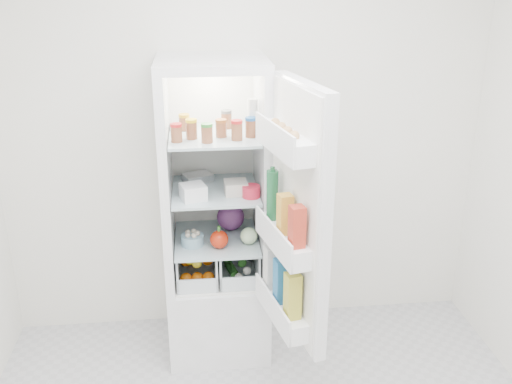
{
  "coord_description": "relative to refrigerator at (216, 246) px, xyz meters",
  "views": [
    {
      "loc": [
        -0.3,
        -1.89,
        2.23
      ],
      "look_at": [
        0.01,
        0.95,
        1.12
      ],
      "focal_mm": 40.0,
      "sensor_mm": 36.0,
      "label": 1
    }
  ],
  "objects": [
    {
      "name": "veg_pile",
      "position": [
        0.13,
        -0.06,
        -0.1
      ],
      "size": [
        0.16,
        0.3,
        0.1
      ],
      "color": "#1D4E1A",
      "rests_on": "refrigerator"
    },
    {
      "name": "red_cabbage",
      "position": [
        0.09,
        0.05,
        0.17
      ],
      "size": [
        0.17,
        0.17,
        0.17
      ],
      "primitive_type": "sphere",
      "color": "#521C49",
      "rests_on": "shelf_low"
    },
    {
      "name": "mushroom_bowl",
      "position": [
        -0.14,
        -0.14,
        0.11
      ],
      "size": [
        0.14,
        0.14,
        0.06
      ],
      "primitive_type": "cylinder",
      "rotation": [
        0.0,
        0.0,
        -0.09
      ],
      "color": "#84B1C6",
      "rests_on": "shelf_low"
    },
    {
      "name": "bell_pepper",
      "position": [
        0.01,
        -0.19,
        0.14
      ],
      "size": [
        0.11,
        0.11,
        0.11
      ],
      "primitive_type": "sphere",
      "color": "red",
      "rests_on": "shelf_low"
    },
    {
      "name": "salad_bag",
      "position": [
        0.18,
        -0.16,
        0.13
      ],
      "size": [
        0.1,
        0.1,
        0.1
      ],
      "primitive_type": "sphere",
      "color": "beige",
      "rests_on": "shelf_low"
    },
    {
      "name": "tub_white",
      "position": [
        -0.13,
        -0.2,
        0.43
      ],
      "size": [
        0.16,
        0.16,
        0.08
      ],
      "primitive_type": "cube",
      "rotation": [
        0.0,
        0.0,
        0.27
      ],
      "color": "white",
      "rests_on": "shelf_mid"
    },
    {
      "name": "crisper_right",
      "position": [
        0.12,
        -0.06,
        -0.06
      ],
      "size": [
        0.23,
        0.46,
        0.22
      ],
      "primitive_type": null,
      "color": "silver",
      "rests_on": "refrigerator"
    },
    {
      "name": "squeeze_bottle",
      "position": [
        0.21,
        -0.1,
        0.82
      ],
      "size": [
        0.07,
        0.07,
        0.2
      ],
      "primitive_type": "cylinder",
      "rotation": [
        0.0,
        0.0,
        -0.32
      ],
      "color": "white",
      "rests_on": "shelf_top"
    },
    {
      "name": "condiment_jars",
      "position": [
        -0.01,
        -0.12,
        0.76
      ],
      "size": [
        0.46,
        0.34,
        0.08
      ],
      "color": "#B21919",
      "rests_on": "shelf_top"
    },
    {
      "name": "tub_cream",
      "position": [
        0.11,
        -0.14,
        0.43
      ],
      "size": [
        0.13,
        0.13,
        0.07
      ],
      "primitive_type": "cube",
      "rotation": [
        0.0,
        0.0,
        0.04
      ],
      "color": "beige",
      "rests_on": "shelf_mid"
    },
    {
      "name": "room_walls",
      "position": [
        0.2,
        -1.25,
        0.93
      ],
      "size": [
        3.02,
        3.02,
        2.61
      ],
      "color": "white",
      "rests_on": "ground"
    },
    {
      "name": "shelf_mid",
      "position": [
        -0.0,
        -0.06,
        0.38
      ],
      "size": [
        0.49,
        0.53,
        0.02
      ],
      "primitive_type": "cube",
      "color": "#A8BFC5",
      "rests_on": "refrigerator"
    },
    {
      "name": "shelf_top",
      "position": [
        -0.0,
        -0.06,
        0.71
      ],
      "size": [
        0.49,
        0.53,
        0.02
      ],
      "primitive_type": "cube",
      "color": "#A8BFC5",
      "rests_on": "refrigerator"
    },
    {
      "name": "shelf_low",
      "position": [
        -0.0,
        -0.06,
        0.07
      ],
      "size": [
        0.49,
        0.53,
        0.01
      ],
      "primitive_type": "cube",
      "color": "#A8BFC5",
      "rests_on": "refrigerator"
    },
    {
      "name": "tin_red",
      "position": [
        0.19,
        -0.2,
        0.43
      ],
      "size": [
        0.11,
        0.11,
        0.07
      ],
      "primitive_type": "cylinder",
      "rotation": [
        0.0,
        0.0,
        -0.13
      ],
      "color": "red",
      "rests_on": "shelf_mid"
    },
    {
      "name": "fridge_door",
      "position": [
        0.36,
        -0.63,
        0.43
      ],
      "size": [
        0.28,
        0.6,
        1.3
      ],
      "rotation": [
        0.0,
        0.0,
        1.78
      ],
      "color": "white",
      "rests_on": "refrigerator"
    },
    {
      "name": "foil_tray",
      "position": [
        -0.1,
        0.1,
        0.41
      ],
      "size": [
        0.2,
        0.17,
        0.04
      ],
      "primitive_type": "cube",
      "rotation": [
        0.0,
        0.0,
        0.38
      ],
      "color": "silver",
      "rests_on": "shelf_mid"
    },
    {
      "name": "crisper_left",
      "position": [
        -0.12,
        -0.06,
        -0.06
      ],
      "size": [
        0.23,
        0.46,
        0.22
      ],
      "primitive_type": null,
      "color": "silver",
      "rests_on": "refrigerator"
    },
    {
      "name": "refrigerator",
      "position": [
        0.0,
        0.0,
        0.0
      ],
      "size": [
        0.6,
        0.6,
        1.8
      ],
      "color": "white",
      "rests_on": "ground"
    },
    {
      "name": "citrus_pile",
      "position": [
        -0.13,
        -0.1,
        -0.08
      ],
      "size": [
        0.2,
        0.31,
        0.16
      ],
      "color": "orange",
      "rests_on": "refrigerator"
    }
  ]
}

